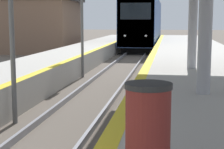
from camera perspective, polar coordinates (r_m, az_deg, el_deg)
The scene contains 3 objects.
train at distance 36.04m, azimuth 4.90°, elevation 8.00°, with size 2.73×18.35×4.69m.
signal_mid at distance 16.69m, azimuth -4.62°, elevation 10.09°, with size 0.36×0.31×4.39m.
trash_bin at distance 4.19m, azimuth 5.49°, elevation -7.69°, with size 0.53×0.53×0.95m.
Camera 1 is at (2.43, -1.86, 2.54)m, focal length 60.00 mm.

